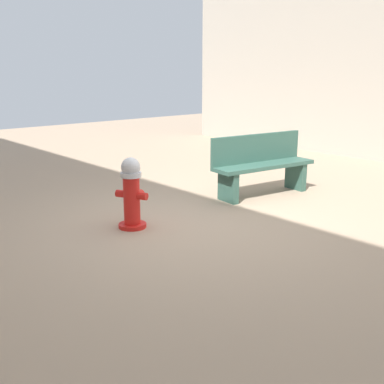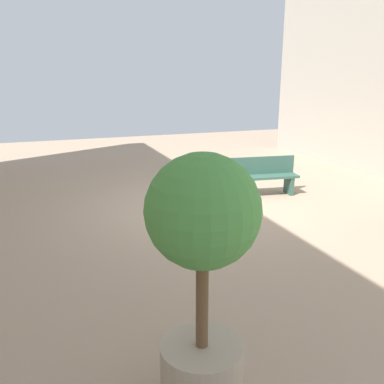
{
  "view_description": "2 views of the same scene",
  "coord_description": "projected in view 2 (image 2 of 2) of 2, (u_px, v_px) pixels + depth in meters",
  "views": [
    {
      "loc": [
        3.88,
        4.38,
        1.93
      ],
      "look_at": [
        0.67,
        0.71,
        0.68
      ],
      "focal_mm": 44.74,
      "sensor_mm": 36.0,
      "label": 1
    },
    {
      "loc": [
        3.32,
        8.23,
        2.89
      ],
      "look_at": [
        0.38,
        0.38,
        0.51
      ],
      "focal_mm": 38.42,
      "sensor_mm": 36.0,
      "label": 2
    }
  ],
  "objects": [
    {
      "name": "ground_plane",
      "position": [
        202.0,
        208.0,
        9.33
      ],
      "size": [
        23.4,
        23.4,
        0.0
      ],
      "primitive_type": "plane",
      "color": "tan"
    },
    {
      "name": "fire_hydrant",
      "position": [
        168.0,
        187.0,
        9.37
      ],
      "size": [
        0.41,
        0.43,
        0.89
      ],
      "color": "red",
      "rests_on": "ground_plane"
    },
    {
      "name": "bench_near",
      "position": [
        262.0,
        175.0,
        10.21
      ],
      "size": [
        1.8,
        0.67,
        0.95
      ],
      "color": "#33594C",
      "rests_on": "ground_plane"
    },
    {
      "name": "planter_tree",
      "position": [
        202.0,
        258.0,
        3.44
      ],
      "size": [
        0.96,
        0.96,
        2.32
      ],
      "color": "tan",
      "rests_on": "ground_plane"
    }
  ]
}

